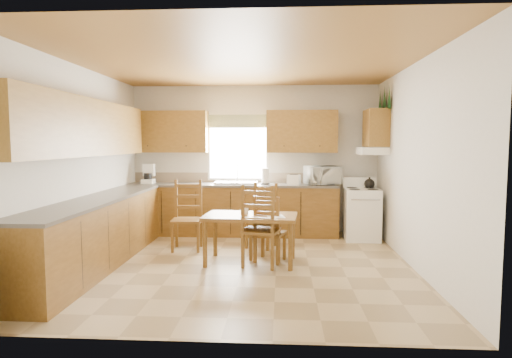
# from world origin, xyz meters

# --- Properties ---
(floor) EXTENTS (4.50, 4.50, 0.00)m
(floor) POSITION_xyz_m (0.00, 0.00, 0.00)
(floor) COLOR #9D865D
(floor) RESTS_ON ground
(ceiling) EXTENTS (4.50, 4.50, 0.00)m
(ceiling) POSITION_xyz_m (0.00, 0.00, 2.70)
(ceiling) COLOR olive
(ceiling) RESTS_ON floor
(wall_left) EXTENTS (4.50, 4.50, 0.00)m
(wall_left) POSITION_xyz_m (-2.25, 0.00, 1.35)
(wall_left) COLOR beige
(wall_left) RESTS_ON floor
(wall_right) EXTENTS (4.50, 4.50, 0.00)m
(wall_right) POSITION_xyz_m (2.25, 0.00, 1.35)
(wall_right) COLOR beige
(wall_right) RESTS_ON floor
(wall_back) EXTENTS (4.50, 4.50, 0.00)m
(wall_back) POSITION_xyz_m (0.00, 2.25, 1.35)
(wall_back) COLOR beige
(wall_back) RESTS_ON floor
(wall_front) EXTENTS (4.50, 4.50, 0.00)m
(wall_front) POSITION_xyz_m (0.00, -2.25, 1.35)
(wall_front) COLOR beige
(wall_front) RESTS_ON floor
(lower_cab_back) EXTENTS (3.75, 0.60, 0.88)m
(lower_cab_back) POSITION_xyz_m (-0.38, 1.95, 0.44)
(lower_cab_back) COLOR brown
(lower_cab_back) RESTS_ON floor
(lower_cab_left) EXTENTS (0.60, 3.60, 0.88)m
(lower_cab_left) POSITION_xyz_m (-1.95, -0.15, 0.44)
(lower_cab_left) COLOR brown
(lower_cab_left) RESTS_ON floor
(counter_back) EXTENTS (3.75, 0.63, 0.04)m
(counter_back) POSITION_xyz_m (-0.38, 1.95, 0.90)
(counter_back) COLOR #4F4A43
(counter_back) RESTS_ON lower_cab_back
(counter_left) EXTENTS (0.63, 3.60, 0.04)m
(counter_left) POSITION_xyz_m (-1.95, -0.15, 0.90)
(counter_left) COLOR #4F4A43
(counter_left) RESTS_ON lower_cab_left
(backsplash) EXTENTS (3.75, 0.01, 0.18)m
(backsplash) POSITION_xyz_m (-0.38, 2.24, 1.01)
(backsplash) COLOR gray
(backsplash) RESTS_ON counter_back
(upper_cab_back_left) EXTENTS (1.41, 0.33, 0.75)m
(upper_cab_back_left) POSITION_xyz_m (-1.55, 2.08, 1.85)
(upper_cab_back_left) COLOR brown
(upper_cab_back_left) RESTS_ON wall_back
(upper_cab_back_right) EXTENTS (1.25, 0.33, 0.75)m
(upper_cab_back_right) POSITION_xyz_m (0.86, 2.08, 1.85)
(upper_cab_back_right) COLOR brown
(upper_cab_back_right) RESTS_ON wall_back
(upper_cab_left) EXTENTS (0.33, 3.60, 0.75)m
(upper_cab_left) POSITION_xyz_m (-2.08, -0.15, 1.85)
(upper_cab_left) COLOR brown
(upper_cab_left) RESTS_ON wall_left
(upper_cab_stove) EXTENTS (0.33, 0.62, 0.62)m
(upper_cab_stove) POSITION_xyz_m (2.08, 1.65, 1.90)
(upper_cab_stove) COLOR brown
(upper_cab_stove) RESTS_ON wall_right
(range_hood) EXTENTS (0.44, 0.62, 0.12)m
(range_hood) POSITION_xyz_m (2.03, 1.65, 1.52)
(range_hood) COLOR white
(range_hood) RESTS_ON wall_right
(window_frame) EXTENTS (1.13, 0.02, 1.18)m
(window_frame) POSITION_xyz_m (-0.30, 2.22, 1.55)
(window_frame) COLOR white
(window_frame) RESTS_ON wall_back
(window_pane) EXTENTS (1.05, 0.01, 1.10)m
(window_pane) POSITION_xyz_m (-0.30, 2.21, 1.55)
(window_pane) COLOR white
(window_pane) RESTS_ON wall_back
(window_valance) EXTENTS (1.19, 0.01, 0.24)m
(window_valance) POSITION_xyz_m (-0.30, 2.19, 2.05)
(window_valance) COLOR #3F562E
(window_valance) RESTS_ON wall_back
(sink_basin) EXTENTS (0.75, 0.45, 0.04)m
(sink_basin) POSITION_xyz_m (-0.30, 1.95, 0.94)
(sink_basin) COLOR silver
(sink_basin) RESTS_ON counter_back
(pine_decal_a) EXTENTS (0.22, 0.22, 0.36)m
(pine_decal_a) POSITION_xyz_m (2.21, 1.33, 2.38)
(pine_decal_a) COLOR black
(pine_decal_a) RESTS_ON wall_right
(pine_decal_b) EXTENTS (0.22, 0.22, 0.36)m
(pine_decal_b) POSITION_xyz_m (2.21, 1.65, 2.42)
(pine_decal_b) COLOR black
(pine_decal_b) RESTS_ON wall_right
(pine_decal_c) EXTENTS (0.22, 0.22, 0.36)m
(pine_decal_c) POSITION_xyz_m (2.21, 1.97, 2.38)
(pine_decal_c) COLOR black
(pine_decal_c) RESTS_ON wall_right
(stove) EXTENTS (0.60, 0.61, 0.86)m
(stove) POSITION_xyz_m (1.88, 1.67, 0.43)
(stove) COLOR white
(stove) RESTS_ON floor
(coffeemaker) EXTENTS (0.26, 0.29, 0.34)m
(coffeemaker) POSITION_xyz_m (-1.91, 1.94, 1.09)
(coffeemaker) COLOR white
(coffeemaker) RESTS_ON counter_back
(paper_towel) EXTENTS (0.16, 0.16, 0.29)m
(paper_towel) POSITION_xyz_m (0.22, 1.91, 1.06)
(paper_towel) COLOR white
(paper_towel) RESTS_ON counter_back
(toaster) EXTENTS (0.24, 0.19, 0.18)m
(toaster) POSITION_xyz_m (0.72, 1.86, 1.01)
(toaster) COLOR white
(toaster) RESTS_ON counter_back
(microwave) EXTENTS (0.65, 0.57, 0.32)m
(microwave) POSITION_xyz_m (1.24, 1.95, 1.08)
(microwave) COLOR white
(microwave) RESTS_ON counter_back
(dining_table) EXTENTS (1.30, 0.81, 0.67)m
(dining_table) POSITION_xyz_m (0.08, 0.12, 0.34)
(dining_table) COLOR brown
(dining_table) RESTS_ON floor
(chair_near_left) EXTENTS (0.48, 0.47, 0.92)m
(chair_near_left) POSITION_xyz_m (0.35, 0.23, 0.46)
(chair_near_left) COLOR brown
(chair_near_left) RESTS_ON floor
(chair_near_right) EXTENTS (0.54, 0.53, 1.10)m
(chair_near_right) POSITION_xyz_m (0.24, 0.01, 0.55)
(chair_near_right) COLOR brown
(chair_near_right) RESTS_ON floor
(chair_far_left) EXTENTS (0.47, 0.45, 1.07)m
(chair_far_left) POSITION_xyz_m (-0.95, 0.79, 0.53)
(chair_far_left) COLOR brown
(chair_far_left) RESTS_ON floor
(chair_far_right) EXTENTS (0.54, 0.53, 1.00)m
(chair_far_right) POSITION_xyz_m (0.19, 1.02, 0.50)
(chair_far_right) COLOR brown
(chair_far_right) RESTS_ON floor
(table_paper) EXTENTS (0.27, 0.33, 0.00)m
(table_paper) POSITION_xyz_m (0.43, 0.01, 0.67)
(table_paper) COLOR white
(table_paper) RESTS_ON dining_table
(table_card) EXTENTS (0.10, 0.05, 0.13)m
(table_card) POSITION_xyz_m (0.00, 0.16, 0.74)
(table_card) COLOR white
(table_card) RESTS_ON dining_table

